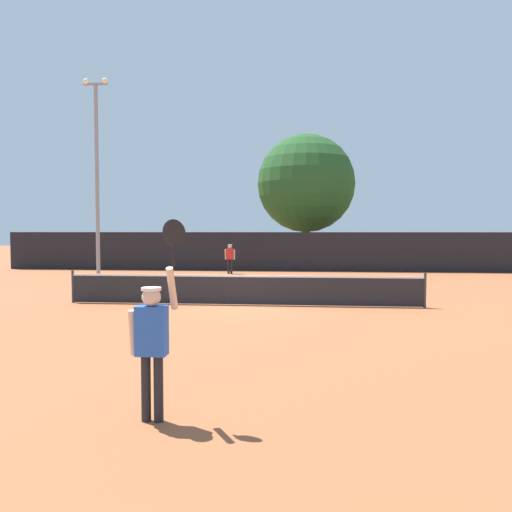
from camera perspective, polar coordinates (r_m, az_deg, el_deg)
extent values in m
plane|color=#9E5633|center=(16.67, -1.44, -5.40)|extent=(120.00, 120.00, 0.00)
cube|color=#232328|center=(16.61, -1.44, -3.78)|extent=(11.34, 0.03, 0.91)
cube|color=white|center=(16.57, -1.44, -2.22)|extent=(11.34, 0.04, 0.06)
cylinder|color=#333338|center=(18.19, -19.48, -3.18)|extent=(0.08, 0.08, 1.07)
cylinder|color=#333338|center=(16.88, 18.07, -3.61)|extent=(0.08, 0.08, 1.07)
cube|color=black|center=(30.48, 1.80, 0.49)|extent=(32.42, 0.12, 2.28)
cube|color=blue|center=(6.64, -11.39, -8.05)|extent=(0.38, 0.22, 0.62)
sphere|color=beige|center=(6.57, -11.43, -4.44)|extent=(0.24, 0.24, 0.24)
cylinder|color=white|center=(6.56, -11.44, -3.57)|extent=(0.25, 0.25, 0.04)
cylinder|color=black|center=(6.83, -11.99, -14.02)|extent=(0.12, 0.12, 0.84)
cylinder|color=black|center=(6.79, -10.66, -14.12)|extent=(0.12, 0.12, 0.84)
cylinder|color=beige|center=(6.71, -13.37, -8.21)|extent=(0.09, 0.18, 0.59)
cylinder|color=beige|center=(6.57, -9.21, -3.53)|extent=(0.09, 0.33, 0.57)
cylinder|color=black|center=(6.60, -9.10, -0.01)|extent=(0.04, 0.11, 0.28)
ellipsoid|color=black|center=(6.65, -8.99, 2.52)|extent=(0.30, 0.13, 0.36)
cube|color=red|center=(28.47, -2.89, 0.23)|extent=(0.38, 0.22, 0.59)
sphere|color=beige|center=(28.45, -2.89, 1.04)|extent=(0.23, 0.23, 0.23)
cylinder|color=white|center=(28.45, -2.89, 1.23)|extent=(0.24, 0.24, 0.04)
cylinder|color=black|center=(28.52, -3.04, -1.16)|extent=(0.12, 0.12, 0.80)
cylinder|color=black|center=(28.50, -2.72, -1.17)|extent=(0.12, 0.12, 0.80)
cylinder|color=beige|center=(28.51, -3.36, 0.17)|extent=(0.09, 0.17, 0.56)
cylinder|color=beige|center=(28.43, -2.41, 0.17)|extent=(0.09, 0.16, 0.56)
sphere|color=#CCE033|center=(20.25, -8.76, -3.87)|extent=(0.07, 0.07, 0.07)
cylinder|color=gray|center=(25.15, -17.06, 7.53)|extent=(0.18, 0.18, 9.00)
cube|color=gray|center=(25.93, -17.21, 17.59)|extent=(1.10, 0.10, 0.10)
sphere|color=#F2EDCC|center=(26.14, -18.17, 17.75)|extent=(0.28, 0.28, 0.28)
sphere|color=#F2EDCC|center=(25.80, -16.25, 17.98)|extent=(0.28, 0.28, 0.28)
cylinder|color=brown|center=(35.06, 5.49, 1.44)|extent=(0.56, 0.56, 3.07)
sphere|color=#235123|center=(35.19, 5.52, 7.94)|extent=(6.53, 6.53, 6.53)
cube|color=white|center=(37.65, 5.73, 0.11)|extent=(2.27, 4.35, 0.90)
cube|color=#2D333D|center=(37.32, 5.74, 1.26)|extent=(1.89, 2.34, 0.64)
cylinder|color=black|center=(39.07, 4.48, -0.23)|extent=(0.22, 0.60, 0.60)
cylinder|color=black|center=(39.07, 6.97, -0.24)|extent=(0.22, 0.60, 0.60)
cylinder|color=black|center=(36.28, 4.39, -0.47)|extent=(0.22, 0.60, 0.60)
cylinder|color=black|center=(36.28, 7.07, -0.48)|extent=(0.22, 0.60, 0.60)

